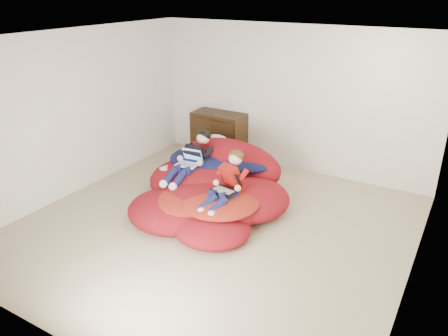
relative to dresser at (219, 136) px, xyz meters
The scene contains 9 objects.
room_shell 2.59m from the dresser, 60.17° to the right, with size 5.10×5.10×2.77m.
dresser is the anchor object (origin of this frame).
beanbag_pile 1.91m from the dresser, 61.84° to the right, with size 2.34×2.37×0.89m.
cream_pillow 0.91m from the dresser, 60.24° to the right, with size 0.45×0.29×0.29m, color beige.
older_boy 1.65m from the dresser, 72.64° to the right, with size 0.32×1.13×0.62m.
younger_boy 2.40m from the dresser, 55.73° to the right, with size 0.38×0.94×0.67m.
laptop_white 1.74m from the dresser, 73.62° to the right, with size 0.34×0.34×0.22m.
laptop_black 2.42m from the dresser, 56.10° to the right, with size 0.37×0.40×0.23m.
power_adapter 1.75m from the dresser, 86.41° to the right, with size 0.16×0.16×0.06m, color white.
Camera 1 is at (2.77, -4.43, 3.08)m, focal length 35.00 mm.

